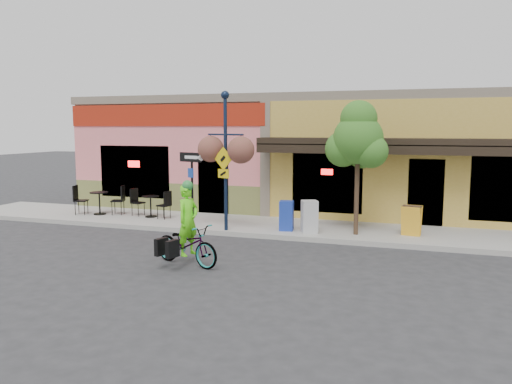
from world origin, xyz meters
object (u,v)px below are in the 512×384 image
at_px(lamp_post, 226,161).
at_px(newspaper_box_grey, 309,217).
at_px(street_tree, 357,168).
at_px(bicycle, 187,244).
at_px(cyclist_rider, 188,230).
at_px(newspaper_box_blue, 286,216).
at_px(one_way_sign, 192,190).
at_px(building, 316,152).

bearing_deg(lamp_post, newspaper_box_grey, 26.89).
bearing_deg(street_tree, bicycle, -130.85).
bearing_deg(bicycle, cyclist_rider, -72.43).
xyz_separation_m(newspaper_box_blue, newspaper_box_grey, (0.74, -0.12, 0.03)).
height_order(lamp_post, one_way_sign, lamp_post).
height_order(building, lamp_post, building).
relative_size(cyclist_rider, lamp_post, 0.40).
bearing_deg(building, bicycle, -95.92).
distance_m(bicycle, newspaper_box_blue, 4.25).
bearing_deg(bicycle, building, 11.65).
relative_size(bicycle, newspaper_box_grey, 1.96).
height_order(building, street_tree, building).
bearing_deg(cyclist_rider, newspaper_box_grey, -11.01).
height_order(cyclist_rider, newspaper_box_blue, cyclist_rider).
xyz_separation_m(bicycle, newspaper_box_grey, (2.16, 3.88, 0.14)).
distance_m(building, lamp_post, 6.96).
xyz_separation_m(cyclist_rider, lamp_post, (-0.41, 3.47, 1.42)).
relative_size(one_way_sign, newspaper_box_blue, 2.59).
bearing_deg(newspaper_box_grey, building, 75.01).
height_order(bicycle, one_way_sign, one_way_sign).
relative_size(building, newspaper_box_blue, 19.88).
distance_m(bicycle, one_way_sign, 4.05).
height_order(cyclist_rider, newspaper_box_grey, cyclist_rider).
distance_m(bicycle, lamp_post, 3.91).
xyz_separation_m(building, street_tree, (2.46, -6.20, -0.11)).
height_order(building, newspaper_box_grey, building).
bearing_deg(one_way_sign, street_tree, 22.98).
height_order(building, one_way_sign, building).
xyz_separation_m(building, bicycle, (-1.07, -10.28, -1.75)).
height_order(lamp_post, newspaper_box_blue, lamp_post).
relative_size(lamp_post, newspaper_box_grey, 4.34).
bearing_deg(one_way_sign, newspaper_box_blue, 24.89).
relative_size(building, street_tree, 4.58).
relative_size(newspaper_box_blue, newspaper_box_grey, 0.94).
bearing_deg(lamp_post, street_tree, 26.46).
height_order(one_way_sign, newspaper_box_grey, one_way_sign).
height_order(bicycle, cyclist_rider, cyclist_rider).
relative_size(newspaper_box_blue, street_tree, 0.23).
xyz_separation_m(cyclist_rider, newspaper_box_grey, (2.11, 3.88, -0.21)).
xyz_separation_m(bicycle, newspaper_box_blue, (1.42, 4.00, 0.10)).
bearing_deg(building, newspaper_box_grey, -80.25).
height_order(one_way_sign, street_tree, street_tree).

